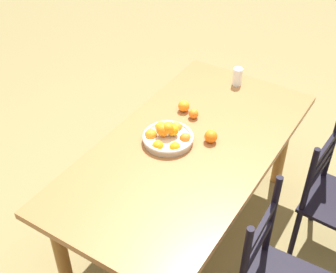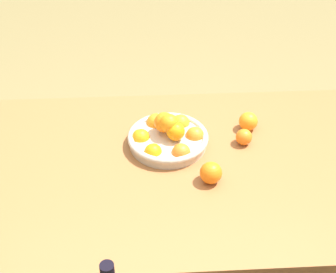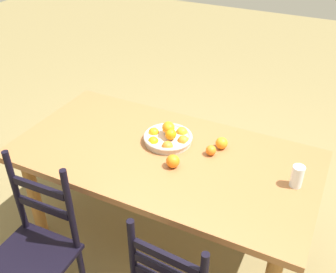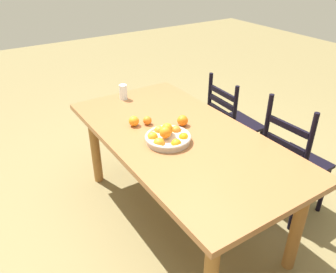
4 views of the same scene
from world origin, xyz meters
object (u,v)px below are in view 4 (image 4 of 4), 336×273
object	(u,v)px
drinking_glass	(123,92)
orange_loose_1	(183,121)
fruit_bowl	(167,137)
orange_loose_0	(134,121)
chair_near_window	(292,163)
dining_table	(180,147)
chair_by_cabinet	(231,124)
orange_loose_2	(147,120)

from	to	relation	value
drinking_glass	orange_loose_1	bearing A→B (deg)	12.30
fruit_bowl	orange_loose_0	distance (m)	0.34
orange_loose_1	chair_near_window	bearing A→B (deg)	53.31
dining_table	orange_loose_0	world-z (taller)	orange_loose_0
orange_loose_1	drinking_glass	xyz separation A→B (m)	(-0.67, -0.15, 0.02)
orange_loose_0	dining_table	bearing A→B (deg)	34.69
orange_loose_1	drinking_glass	size ratio (longest dim) A/B	0.62
chair_by_cabinet	orange_loose_0	world-z (taller)	chair_by_cabinet
chair_near_window	orange_loose_2	world-z (taller)	chair_near_window
orange_loose_0	orange_loose_2	xyz separation A→B (m)	(0.03, 0.09, -0.01)
chair_by_cabinet	orange_loose_1	xyz separation A→B (m)	(0.26, -0.75, 0.36)
orange_loose_1	orange_loose_2	xyz separation A→B (m)	(-0.16, -0.21, -0.01)
drinking_glass	chair_near_window	bearing A→B (deg)	35.01
fruit_bowl	orange_loose_2	xyz separation A→B (m)	(-0.29, 0.01, -0.01)
chair_by_cabinet	orange_loose_1	world-z (taller)	chair_by_cabinet
dining_table	fruit_bowl	xyz separation A→B (m)	(0.03, -0.13, 0.13)
chair_near_window	orange_loose_1	xyz separation A→B (m)	(-0.51, -0.68, 0.34)
drinking_glass	orange_loose_2	bearing A→B (deg)	-6.79
orange_loose_0	drinking_glass	world-z (taller)	drinking_glass
orange_loose_1	drinking_glass	world-z (taller)	drinking_glass
fruit_bowl	drinking_glass	distance (m)	0.82
chair_by_cabinet	orange_loose_2	world-z (taller)	chair_by_cabinet
chair_near_window	orange_loose_1	bearing A→B (deg)	51.57
drinking_glass	chair_by_cabinet	bearing A→B (deg)	65.09
fruit_bowl	orange_loose_1	xyz separation A→B (m)	(-0.14, 0.22, 0.00)
orange_loose_2	drinking_glass	bearing A→B (deg)	173.21
chair_near_window	fruit_bowl	distance (m)	1.03
dining_table	fruit_bowl	size ratio (longest dim) A/B	5.95
orange_loose_2	orange_loose_0	bearing A→B (deg)	-109.99
chair_near_window	fruit_bowl	world-z (taller)	chair_near_window
dining_table	drinking_glass	world-z (taller)	drinking_glass
dining_table	fruit_bowl	distance (m)	0.19
chair_near_window	chair_by_cabinet	distance (m)	0.77
fruit_bowl	orange_loose_1	distance (m)	0.26
chair_by_cabinet	fruit_bowl	bearing A→B (deg)	115.51
orange_loose_0	orange_loose_2	distance (m)	0.10
chair_by_cabinet	dining_table	bearing A→B (deg)	116.95
chair_near_window	orange_loose_2	size ratio (longest dim) A/B	15.59
orange_loose_0	orange_loose_1	size ratio (longest dim) A/B	0.95
dining_table	drinking_glass	distance (m)	0.80
chair_by_cabinet	orange_loose_2	xyz separation A→B (m)	(0.10, -0.96, 0.35)
chair_by_cabinet	orange_loose_0	size ratio (longest dim) A/B	11.96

